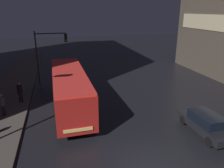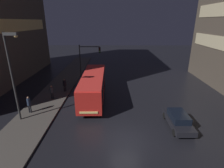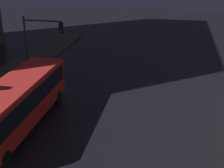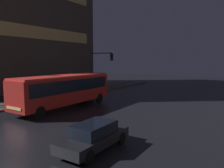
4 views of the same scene
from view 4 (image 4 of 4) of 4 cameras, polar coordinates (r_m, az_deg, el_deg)
ground_plane at (r=14.02m, az=-27.01°, el=-13.38°), size 120.00×120.00×0.00m
sidewalk_left at (r=26.71m, az=-17.74°, el=-3.75°), size 4.00×48.00×0.15m
building_left_tower at (r=39.37m, az=-23.82°, el=16.70°), size 10.07×26.44×24.17m
bus_near at (r=21.25m, az=-12.23°, el=-1.00°), size 2.80×10.78×3.14m
car_taxi at (r=11.44m, az=-4.72°, el=-13.33°), size 1.82×4.27×1.39m
pedestrian_near at (r=24.97m, az=-21.07°, el=-1.93°), size 0.51×0.51×1.75m
pedestrian_mid at (r=25.70m, az=-15.49°, el=-1.41°), size 0.49×0.49×1.80m
traffic_light_main at (r=27.91m, az=-3.49°, el=4.90°), size 3.42×0.35×5.76m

